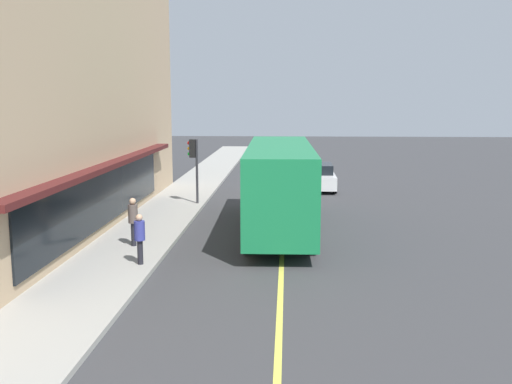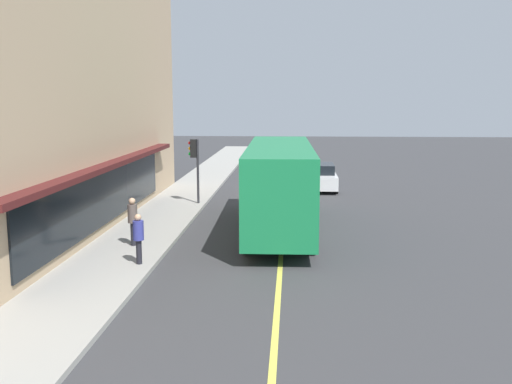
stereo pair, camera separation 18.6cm
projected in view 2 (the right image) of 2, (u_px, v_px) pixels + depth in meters
name	position (u px, v px, depth m)	size (l,w,h in m)	color
ground	(283.00, 226.00, 24.77)	(120.00, 120.00, 0.00)	#38383A
sidewalk	(155.00, 223.00, 25.09)	(80.00, 2.98, 0.15)	#9E9B93
lane_centre_stripe	(283.00, 226.00, 24.77)	(36.00, 0.16, 0.01)	#D8D14C
bus	(280.00, 183.00, 23.64)	(11.17, 2.76, 3.50)	#197F47
traffic_light	(195.00, 156.00, 29.09)	(0.30, 0.52, 3.20)	#2D2D33
car_white	(321.00, 177.00, 34.71)	(4.31, 1.87, 1.52)	white
pedestrian_waiting	(133.00, 217.00, 20.78)	(0.34, 0.34, 1.73)	black
pedestrian_near_storefront	(138.00, 234.00, 18.46)	(0.34, 0.34, 1.61)	black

